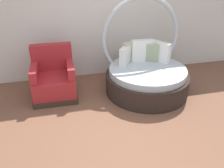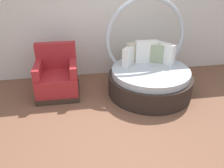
# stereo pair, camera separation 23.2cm
# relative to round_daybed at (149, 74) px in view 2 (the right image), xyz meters

# --- Properties ---
(ground_plane) EXTENTS (8.00, 8.00, 0.02)m
(ground_plane) POSITION_rel_round_daybed_xyz_m (-0.74, -1.35, -0.38)
(ground_plane) COLOR brown
(back_wall) EXTENTS (8.00, 0.12, 2.60)m
(back_wall) POSITION_rel_round_daybed_xyz_m (-0.74, 1.01, 0.93)
(back_wall) COLOR silver
(back_wall) RESTS_ON ground_plane
(round_daybed) EXTENTS (1.60, 1.60, 1.77)m
(round_daybed) POSITION_rel_round_daybed_xyz_m (0.00, 0.00, 0.00)
(round_daybed) COLOR #2D231E
(round_daybed) RESTS_ON ground_plane
(red_armchair) EXTENTS (0.81, 0.81, 0.94)m
(red_armchair) POSITION_rel_round_daybed_xyz_m (-1.76, 0.21, -0.04)
(red_armchair) COLOR #38281E
(red_armchair) RESTS_ON ground_plane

